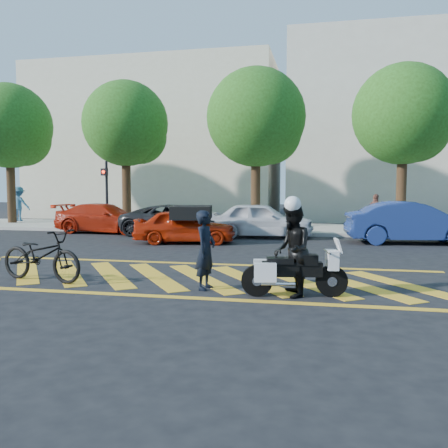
% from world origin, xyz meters
% --- Properties ---
extents(ground, '(90.00, 90.00, 0.00)m').
position_xyz_m(ground, '(0.00, 0.00, 0.00)').
color(ground, black).
rests_on(ground, ground).
extents(sidewalk, '(60.00, 5.00, 0.15)m').
position_xyz_m(sidewalk, '(0.00, 12.00, 0.07)').
color(sidewalk, '#9E998E').
rests_on(sidewalk, ground).
extents(crosswalk, '(12.33, 4.00, 0.01)m').
position_xyz_m(crosswalk, '(-0.04, 0.00, 0.00)').
color(crosswalk, gold).
rests_on(crosswalk, ground).
extents(building_left, '(16.00, 8.00, 10.00)m').
position_xyz_m(building_left, '(-8.00, 21.00, 5.00)').
color(building_left, beige).
rests_on(building_left, ground).
extents(building_right, '(16.00, 8.00, 11.00)m').
position_xyz_m(building_right, '(9.00, 21.00, 5.50)').
color(building_right, beige).
rests_on(building_right, ground).
extents(tree_far_left, '(4.40, 4.40, 7.41)m').
position_xyz_m(tree_far_left, '(-12.87, 12.06, 5.05)').
color(tree_far_left, black).
rests_on(tree_far_left, ground).
extents(tree_left, '(4.20, 4.20, 7.26)m').
position_xyz_m(tree_left, '(-6.37, 12.06, 4.99)').
color(tree_left, black).
rests_on(tree_left, ground).
extents(tree_center, '(4.60, 4.60, 7.56)m').
position_xyz_m(tree_center, '(0.13, 12.06, 5.10)').
color(tree_center, black).
rests_on(tree_center, ground).
extents(tree_right, '(4.40, 4.40, 7.41)m').
position_xyz_m(tree_right, '(6.63, 12.06, 5.05)').
color(tree_right, black).
rests_on(tree_right, ground).
extents(signal_pole, '(0.28, 0.43, 3.20)m').
position_xyz_m(signal_pole, '(-6.50, 9.74, 1.92)').
color(signal_pole, black).
rests_on(signal_pole, ground).
extents(officer_bike, '(0.46, 0.62, 1.58)m').
position_xyz_m(officer_bike, '(0.86, -1.10, 0.79)').
color(officer_bike, black).
rests_on(officer_bike, ground).
extents(bicycle, '(2.26, 1.19, 1.13)m').
position_xyz_m(bicycle, '(-2.81, -1.06, 0.57)').
color(bicycle, black).
rests_on(bicycle, ground).
extents(police_motorcycle, '(1.97, 0.75, 0.87)m').
position_xyz_m(police_motorcycle, '(2.60, -1.38, 0.47)').
color(police_motorcycle, black).
rests_on(police_motorcycle, ground).
extents(officer_moto, '(0.79, 0.94, 1.73)m').
position_xyz_m(officer_moto, '(2.59, -1.37, 0.86)').
color(officer_moto, black).
rests_on(officer_moto, ground).
extents(red_convertible, '(3.85, 2.11, 1.24)m').
position_xyz_m(red_convertible, '(-1.76, 6.22, 0.62)').
color(red_convertible, '#B22108').
rests_on(red_convertible, ground).
extents(parked_left, '(4.55, 2.02, 1.30)m').
position_xyz_m(parked_left, '(-6.32, 9.20, 0.65)').
color(parked_left, '#A51D0A').
rests_on(parked_left, ground).
extents(parked_mid_left, '(4.81, 2.49, 1.29)m').
position_xyz_m(parked_mid_left, '(-2.83, 8.67, 0.65)').
color(parked_mid_left, black).
rests_on(parked_mid_left, ground).
extents(parked_mid_right, '(4.26, 1.89, 1.42)m').
position_xyz_m(parked_mid_right, '(0.69, 8.64, 0.71)').
color(parked_mid_right, silver).
rests_on(parked_mid_right, ground).
extents(parked_right, '(4.74, 2.08, 1.52)m').
position_xyz_m(parked_right, '(6.27, 7.80, 0.76)').
color(parked_right, navy).
rests_on(parked_right, ground).
extents(pedestrian_left, '(1.25, 0.75, 1.90)m').
position_xyz_m(pedestrian_left, '(-13.39, 13.15, 1.10)').
color(pedestrian_left, teal).
rests_on(pedestrian_left, sidewalk).
extents(pedestrian_right, '(1.01, 0.79, 1.60)m').
position_xyz_m(pedestrian_right, '(5.24, 10.03, 0.95)').
color(pedestrian_right, brown).
rests_on(pedestrian_right, sidewalk).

